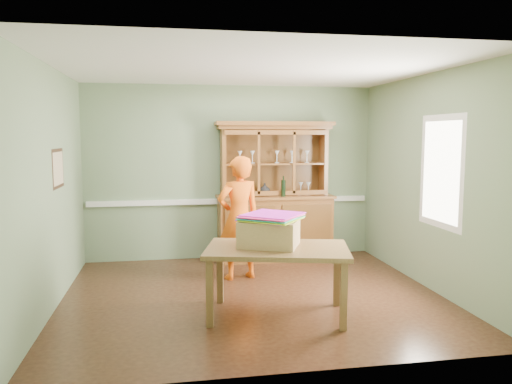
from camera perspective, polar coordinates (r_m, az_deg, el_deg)
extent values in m
plane|color=#482917|center=(6.16, -0.37, -11.77)|extent=(4.50, 4.50, 0.00)
plane|color=white|center=(5.90, -0.39, 13.98)|extent=(4.50, 4.50, 0.00)
plane|color=gray|center=(7.85, -2.83, 2.24)|extent=(4.50, 0.00, 4.50)
plane|color=gray|center=(5.93, -22.33, 0.39)|extent=(0.00, 4.00, 4.00)
plane|color=gray|center=(6.64, 19.15, 1.11)|extent=(0.00, 4.00, 4.00)
plane|color=gray|center=(3.94, 4.50, -2.00)|extent=(4.50, 0.00, 4.50)
cube|color=white|center=(7.87, -2.79, -1.04)|extent=(4.41, 0.05, 0.08)
cube|color=#372216|center=(6.21, -21.65, 2.52)|extent=(0.03, 0.60, 0.46)
cube|color=beige|center=(6.21, -21.59, 2.52)|extent=(0.01, 0.52, 0.38)
cube|color=white|center=(6.35, 20.36, 2.20)|extent=(0.03, 0.96, 1.36)
cube|color=white|center=(6.35, 20.31, 2.20)|extent=(0.01, 0.80, 1.20)
cube|color=brown|center=(7.81, 2.15, -4.19)|extent=(1.74, 0.53, 0.97)
cube|color=brown|center=(7.72, 2.18, -0.53)|extent=(1.80, 0.59, 0.04)
cube|color=brown|center=(7.93, 1.80, 3.48)|extent=(1.65, 0.04, 1.02)
cube|color=brown|center=(7.64, -3.79, 3.36)|extent=(0.06, 0.37, 1.02)
cube|color=brown|center=(7.97, 7.65, 3.45)|extent=(0.06, 0.37, 1.02)
cube|color=brown|center=(7.76, 2.07, 7.39)|extent=(1.74, 0.43, 0.06)
cube|color=brown|center=(7.74, 2.10, 7.82)|extent=(1.82, 0.46, 0.06)
cube|color=brown|center=(7.77, 2.05, 3.24)|extent=(1.53, 0.32, 0.02)
imported|color=#B2B2B7|center=(7.77, 0.99, 0.35)|extent=(0.18, 0.18, 0.18)
imported|color=yellow|center=(7.73, -1.12, -0.18)|extent=(0.21, 0.21, 0.05)
cylinder|color=black|center=(7.57, 3.16, 0.65)|extent=(0.07, 0.07, 0.31)
cube|color=brown|center=(5.34, 2.45, -6.59)|extent=(1.67, 1.23, 0.05)
cube|color=brown|center=(5.14, -5.30, -11.45)|extent=(0.08, 0.08, 0.70)
cube|color=brown|center=(5.84, -4.13, -9.24)|extent=(0.08, 0.08, 0.70)
cube|color=brown|center=(5.11, 9.98, -11.64)|extent=(0.08, 0.08, 0.70)
cube|color=brown|center=(5.81, 9.22, -9.39)|extent=(0.08, 0.08, 0.70)
cube|color=tan|center=(5.37, 1.49, -4.70)|extent=(0.75, 0.68, 0.28)
cube|color=#9421DA|center=(5.35, 1.84, -3.16)|extent=(0.77, 0.77, 0.01)
cube|color=#C4DC1B|center=(5.35, 1.84, -3.07)|extent=(0.77, 0.77, 0.01)
cube|color=#37BC69|center=(5.35, 1.84, -2.97)|extent=(0.77, 0.77, 0.01)
cube|color=#2CD4C2|center=(5.35, 1.84, -2.88)|extent=(0.77, 0.77, 0.01)
cube|color=pink|center=(5.34, 1.84, -2.78)|extent=(0.77, 0.77, 0.01)
cube|color=#C91E66|center=(5.34, 1.84, -2.69)|extent=(0.77, 0.77, 0.01)
cube|color=#DA21CF|center=(5.34, 1.84, -2.59)|extent=(0.77, 0.77, 0.01)
imported|color=#ED5B0E|center=(6.70, -1.97, -2.97)|extent=(0.69, 0.55, 1.66)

